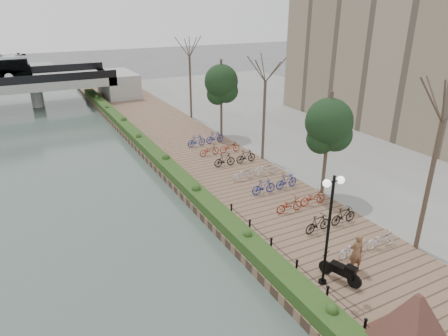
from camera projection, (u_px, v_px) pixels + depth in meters
promenade at (208, 164)px, 30.86m from camera, size 8.00×75.00×0.50m
inland_pavement at (361, 135)px, 37.74m from camera, size 24.00×75.00×0.50m
hedge at (155, 154)px, 31.24m from camera, size 1.10×56.00×0.60m
chain_fence at (311, 281)px, 16.81m from camera, size 0.10×14.10×0.70m
granite_monument at (412, 326)px, 13.20m from camera, size 4.85×4.85×2.52m
lamppost at (331, 208)px, 15.88m from camera, size 1.02×0.32×5.03m
motorcycle at (340, 270)px, 17.19m from camera, size 1.03×1.79×1.07m
pedestrian at (356, 252)px, 17.74m from camera, size 0.76×0.60×1.85m
bicycle_parking at (265, 177)px, 26.58m from camera, size 2.40×19.89×1.00m
street_trees at (290, 130)px, 27.33m from camera, size 3.20×37.12×6.80m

